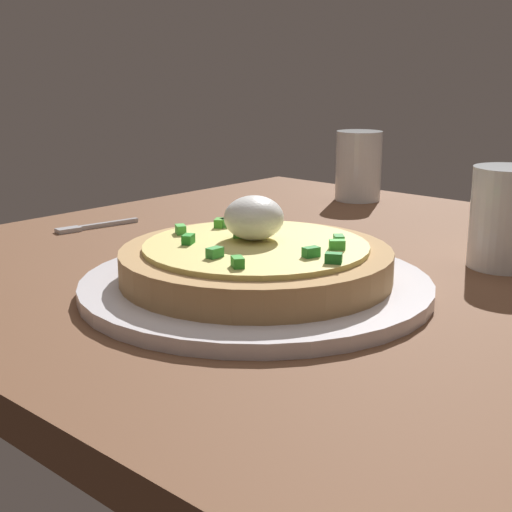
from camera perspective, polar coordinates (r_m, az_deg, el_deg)
dining_table at (r=69.90cm, az=10.14°, el=-2.36°), size 91.38×75.71×3.02cm
plate at (r=62.03cm, az=0.00°, el=-2.31°), size 29.78×29.78×1.18cm
pizza at (r=61.48cm, az=-0.01°, el=-0.26°), size 22.97×22.97×6.86cm
cup_near at (r=104.41cm, az=8.01°, el=6.79°), size 6.40×6.40×9.70cm
cup_far at (r=72.73cm, az=18.97°, el=2.68°), size 6.76×6.76×9.58cm
fork at (r=87.99cm, az=-12.80°, el=2.26°), size 2.70×10.42×0.50cm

